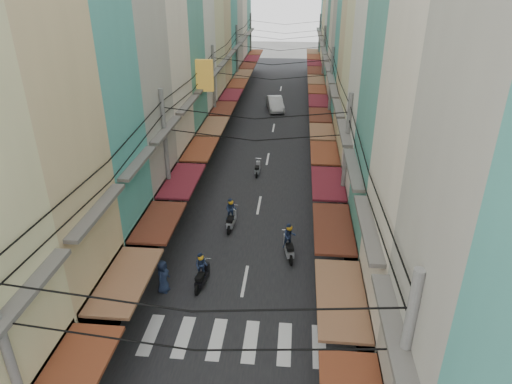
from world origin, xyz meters
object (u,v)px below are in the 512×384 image
Objects in this scene: white_car at (275,110)px; bicycle at (359,270)px; traffic_sign at (387,303)px; market_umbrella at (413,324)px.

white_car is 29.34m from bicycle.
white_car is at bearing 100.20° from traffic_sign.
market_umbrella is (6.87, -35.12, 2.33)m from white_car.
market_umbrella is 1.29m from traffic_sign.
market_umbrella reaches higher than white_car.
traffic_sign is at bearing 125.01° from market_umbrella.
bicycle is (5.90, -28.74, 0.00)m from white_car.
white_car is 1.59× the size of traffic_sign.
bicycle is 6.86m from market_umbrella.
market_umbrella is at bearing -148.37° from bicycle.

